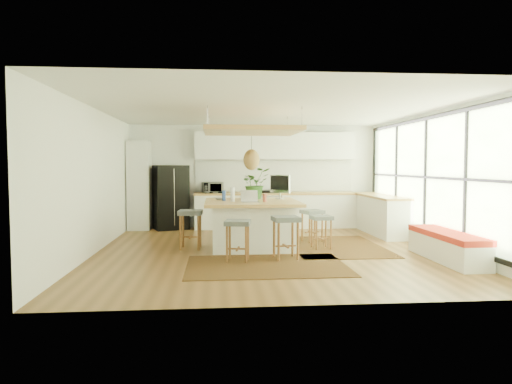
{
  "coord_description": "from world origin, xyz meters",
  "views": [
    {
      "loc": [
        -1.0,
        -8.7,
        1.64
      ],
      "look_at": [
        -0.2,
        0.5,
        1.1
      ],
      "focal_mm": 32.2,
      "sensor_mm": 36.0,
      "label": 1
    }
  ],
  "objects": [
    {
      "name": "rug_near",
      "position": [
        -0.19,
        -1.35,
        0.01
      ],
      "size": [
        2.6,
        1.8,
        0.01
      ],
      "primitive_type": "cube",
      "color": "black",
      "rests_on": "floor"
    },
    {
      "name": "stool_near_left",
      "position": [
        -0.64,
        -0.98,
        0.35
      ],
      "size": [
        0.49,
        0.49,
        0.71
      ],
      "primitive_type": null,
      "rotation": [
        0.0,
        0.0,
        -0.17
      ],
      "color": "#4F5558",
      "rests_on": "floor"
    },
    {
      "name": "island_bottle_0",
      "position": [
        -0.84,
        0.5,
        1.03
      ],
      "size": [
        0.07,
        0.07,
        0.19
      ],
      "primitive_type": "cylinder",
      "color": "#2E4FB8",
      "rests_on": "island"
    },
    {
      "name": "floor",
      "position": [
        0.0,
        0.0,
        0.0
      ],
      "size": [
        7.0,
        7.0,
        0.0
      ],
      "primitive_type": "plane",
      "color": "brown",
      "rests_on": "ground"
    },
    {
      "name": "island",
      "position": [
        -0.29,
        0.4,
        0.47
      ],
      "size": [
        1.85,
        1.85,
        0.93
      ],
      "primitive_type": null,
      "color": "#B0823E",
      "rests_on": "floor"
    },
    {
      "name": "island_plant",
      "position": [
        -0.19,
        0.87,
        1.18
      ],
      "size": [
        0.79,
        0.83,
        0.51
      ],
      "primitive_type": "imported",
      "rotation": [
        0.0,
        0.0,
        0.39
      ],
      "color": "#1E4C19",
      "rests_on": "island"
    },
    {
      "name": "ceiling",
      "position": [
        0.0,
        0.0,
        2.7
      ],
      "size": [
        7.0,
        7.0,
        0.0
      ],
      "primitive_type": "plane",
      "rotation": [
        3.14,
        0.0,
        0.0
      ],
      "color": "white",
      "rests_on": "ground"
    },
    {
      "name": "laptop",
      "position": [
        -0.36,
        0.02,
        1.05
      ],
      "size": [
        0.36,
        0.38,
        0.25
      ],
      "primitive_type": null,
      "rotation": [
        0.0,
        0.0,
        0.08
      ],
      "color": "#A5A5AA",
      "rests_on": "island"
    },
    {
      "name": "stool_right_front",
      "position": [
        1.05,
        0.08,
        0.35
      ],
      "size": [
        0.43,
        0.43,
        0.65
      ],
      "primitive_type": null,
      "rotation": [
        0.0,
        0.0,
        1.68
      ],
      "color": "#4F5558",
      "rests_on": "floor"
    },
    {
      "name": "wall_back",
      "position": [
        0.0,
        3.5,
        1.35
      ],
      "size": [
        6.5,
        0.0,
        6.5
      ],
      "primitive_type": "plane",
      "rotation": [
        1.57,
        0.0,
        0.0
      ],
      "color": "white",
      "rests_on": "ground"
    },
    {
      "name": "microwave",
      "position": [
        -1.1,
        3.13,
        1.1
      ],
      "size": [
        0.56,
        0.38,
        0.34
      ],
      "primitive_type": "imported",
      "rotation": [
        0.0,
        0.0,
        0.21
      ],
      "color": "#A5A5AA",
      "rests_on": "back_counter_top"
    },
    {
      "name": "wall_right",
      "position": [
        3.25,
        0.0,
        1.35
      ],
      "size": [
        0.0,
        7.0,
        7.0
      ],
      "primitive_type": "plane",
      "rotation": [
        1.57,
        0.0,
        -1.57
      ],
      "color": "white",
      "rests_on": "ground"
    },
    {
      "name": "range",
      "position": [
        0.3,
        3.18,
        0.5
      ],
      "size": [
        0.76,
        0.62,
        1.0
      ],
      "primitive_type": null,
      "color": "#A5A5AA",
      "rests_on": "floor"
    },
    {
      "name": "ceiling_panel",
      "position": [
        -0.3,
        0.4,
        2.05
      ],
      "size": [
        1.86,
        1.86,
        0.8
      ],
      "primitive_type": null,
      "color": "#B0823E",
      "rests_on": "ceiling"
    },
    {
      "name": "back_counter_top",
      "position": [
        0.55,
        3.18,
        0.9
      ],
      "size": [
        4.24,
        0.64,
        0.05
      ],
      "primitive_type": "cube",
      "color": "#B0823E",
      "rests_on": "back_counter_base"
    },
    {
      "name": "stool_near_right",
      "position": [
        0.2,
        -0.84,
        0.35
      ],
      "size": [
        0.49,
        0.49,
        0.75
      ],
      "primitive_type": null,
      "rotation": [
        0.0,
        0.0,
        0.11
      ],
      "color": "#4F5558",
      "rests_on": "floor"
    },
    {
      "name": "pantry",
      "position": [
        -2.95,
        3.18,
        1.12
      ],
      "size": [
        0.55,
        0.6,
        2.25
      ],
      "primitive_type": "cube",
      "color": "white",
      "rests_on": "floor"
    },
    {
      "name": "back_counter_base",
      "position": [
        0.55,
        3.18,
        0.44
      ],
      "size": [
        4.2,
        0.6,
        0.88
      ],
      "primitive_type": "cube",
      "color": "white",
      "rests_on": "floor"
    },
    {
      "name": "rug_right",
      "position": [
        1.4,
        0.31,
        0.01
      ],
      "size": [
        1.8,
        2.6,
        0.01
      ],
      "primitive_type": "cube",
      "color": "black",
      "rests_on": "floor"
    },
    {
      "name": "stool_right_back",
      "position": [
        1.04,
        0.88,
        0.35
      ],
      "size": [
        0.52,
        0.52,
        0.69
      ],
      "primitive_type": null,
      "rotation": [
        0.0,
        0.0,
        1.9
      ],
      "color": "#4F5558",
      "rests_on": "floor"
    },
    {
      "name": "window_bench",
      "position": [
        2.95,
        -1.2,
        0.25
      ],
      "size": [
        0.52,
        2.0,
        0.5
      ],
      "primitive_type": null,
      "color": "white",
      "rests_on": "floor"
    },
    {
      "name": "backsplash",
      "position": [
        0.55,
        3.48,
        1.35
      ],
      "size": [
        4.2,
        0.02,
        0.8
      ],
      "primitive_type": "cube",
      "color": "white",
      "rests_on": "wall_back"
    },
    {
      "name": "window_wall",
      "position": [
        3.22,
        0.0,
        1.4
      ],
      "size": [
        0.1,
        6.2,
        2.6
      ],
      "primitive_type": null,
      "color": "black",
      "rests_on": "wall_right"
    },
    {
      "name": "island_bottle_1",
      "position": [
        -0.69,
        0.25,
        1.03
      ],
      "size": [
        0.07,
        0.07,
        0.19
      ],
      "primitive_type": "cylinder",
      "color": "white",
      "rests_on": "island"
    },
    {
      "name": "fridge",
      "position": [
        -2.16,
        3.16,
        0.93
      ],
      "size": [
        0.99,
        0.88,
        1.64
      ],
      "primitive_type": null,
      "rotation": [
        0.0,
        0.0,
        0.35
      ],
      "color": "black",
      "rests_on": "floor"
    },
    {
      "name": "wall_left",
      "position": [
        -3.25,
        0.0,
        1.35
      ],
      "size": [
        0.0,
        7.0,
        7.0
      ],
      "primitive_type": "plane",
      "rotation": [
        1.57,
        0.0,
        1.57
      ],
      "color": "white",
      "rests_on": "ground"
    },
    {
      "name": "stool_left_side",
      "position": [
        -1.51,
        0.3,
        0.35
      ],
      "size": [
        0.48,
        0.48,
        0.76
      ],
      "primitive_type": null,
      "rotation": [
        0.0,
        0.0,
        -1.64
      ],
      "color": "#4F5558",
      "rests_on": "floor"
    },
    {
      "name": "wall_front",
      "position": [
        0.0,
        -3.5,
        1.35
      ],
      "size": [
        6.5,
        0.0,
        6.5
      ],
      "primitive_type": "plane",
      "rotation": [
        -1.57,
        0.0,
        0.0
      ],
      "color": "white",
      "rests_on": "ground"
    },
    {
      "name": "upper_cabinets",
      "position": [
        0.55,
        3.32,
        2.15
      ],
      "size": [
        4.2,
        0.34,
        0.7
      ],
      "primitive_type": "cube",
      "color": "white",
      "rests_on": "wall_back"
    },
    {
      "name": "island_bowl",
      "position": [
        -0.92,
        0.7,
        0.96
      ],
      "size": [
        0.27,
        0.27,
        0.06
      ],
      "primitive_type": "imported",
      "rotation": [
        0.0,
        0.0,
        -0.18
      ],
      "color": "white",
      "rests_on": "island"
    },
    {
      "name": "island_bottle_2",
      "position": [
        -0.04,
        0.1,
        1.03
      ],
      "size": [
        0.07,
        0.07,
        0.19
      ],
      "primitive_type": "cylinder",
      "color": "#AA4A38",
      "rests_on": "island"
    },
    {
      "name": "right_counter_top",
      "position": [
        2.93,
        2.0,
        0.9
      ],
      "size": [
        0.64,
        2.54,
        0.05
      ],
      "primitive_type": "cube",
      "color": "#B0823E",
      "rests_on": "right_counter_base"
    },
    {
      "name": "right_counter_base",
      "position": [
        2.93,
        2.0,
        0.44
      ],
      "size": [
        0.6,
        2.5,
        0.88
      ],
      "primitive_type": "cube",
      "color": "white",
      "rests_on": "floor"
    },
    {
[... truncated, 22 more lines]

